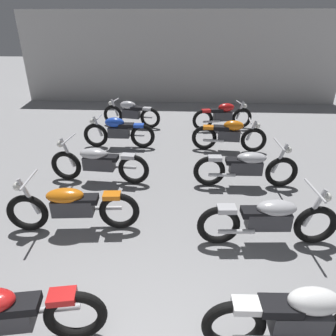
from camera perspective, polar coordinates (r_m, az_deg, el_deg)
back_wall at (r=13.30m, az=2.08°, el=19.88°), size 13.08×0.24×3.60m
motorcycle_left_row_1 at (r=5.24m, az=-17.56°, el=-6.80°), size 2.17×0.68×0.97m
motorcycle_left_row_2 at (r=6.65m, az=-12.91°, el=1.01°), size 2.17×0.68×0.97m
motorcycle_left_row_3 at (r=8.46m, az=-9.27°, el=6.79°), size 1.97×0.48×0.88m
motorcycle_left_row_4 at (r=10.20m, az=-6.97°, el=10.22°), size 1.96×0.58×0.88m
motorcycle_right_row_0 at (r=3.68m, az=23.54°, el=-24.50°), size 1.97×0.48×0.88m
motorcycle_right_row_1 at (r=4.94m, az=18.41°, el=-9.04°), size 2.17×0.68×0.97m
motorcycle_right_row_2 at (r=6.51m, az=14.49°, el=0.26°), size 2.17×0.68×0.97m
motorcycle_right_row_3 at (r=8.27m, az=11.43°, el=6.16°), size 1.97×0.48×0.88m
motorcycle_right_row_4 at (r=10.00m, az=10.27°, el=9.67°), size 1.95×0.65×0.88m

